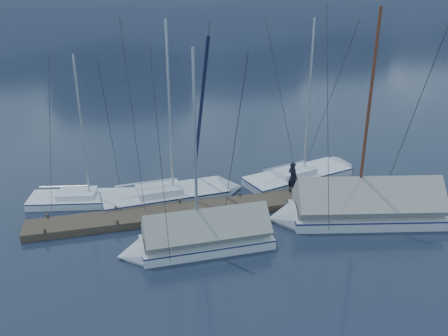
# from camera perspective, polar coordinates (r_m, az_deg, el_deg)

# --- Properties ---
(ground) EXTENTS (1000.00, 1000.00, 0.00)m
(ground) POSITION_cam_1_polar(r_m,az_deg,el_deg) (21.01, 1.39, -7.57)
(ground) COLOR black
(ground) RESTS_ON ground
(dock) EXTENTS (18.00, 1.50, 0.54)m
(dock) POSITION_cam_1_polar(r_m,az_deg,el_deg) (22.66, 0.00, -4.90)
(dock) COLOR #382D23
(dock) RESTS_ON ground
(mooring_posts) EXTENTS (15.12, 1.52, 0.35)m
(mooring_posts) POSITION_cam_1_polar(r_m,az_deg,el_deg) (22.44, -1.24, -4.50)
(mooring_posts) COLOR #382D23
(mooring_posts) RESTS_ON ground
(sailboat_open_left) EXTENTS (6.23, 2.93, 7.95)m
(sailboat_open_left) POSITION_cam_1_polar(r_m,az_deg,el_deg) (24.25, -14.82, -3.71)
(sailboat_open_left) COLOR silver
(sailboat_open_left) RESTS_ON ground
(sailboat_open_mid) EXTENTS (7.35, 3.09, 9.53)m
(sailboat_open_mid) POSITION_cam_1_polar(r_m,az_deg,el_deg) (24.06, -4.94, -3.14)
(sailboat_open_mid) COLOR silver
(sailboat_open_mid) RESTS_ON ground
(sailboat_open_right) EXTENTS (7.37, 3.81, 9.38)m
(sailboat_open_right) POSITION_cam_1_polar(r_m,az_deg,el_deg) (26.77, 10.38, -0.73)
(sailboat_open_right) COLOR silver
(sailboat_open_right) RESTS_ON ground
(sailboat_covered_near) EXTENTS (8.31, 4.09, 10.36)m
(sailboat_covered_near) POSITION_cam_1_polar(r_m,az_deg,el_deg) (22.46, 15.29, -4.85)
(sailboat_covered_near) COLOR silver
(sailboat_covered_near) RESTS_ON ground
(sailboat_covered_far) EXTENTS (6.38, 2.71, 8.91)m
(sailboat_covered_far) POSITION_cam_1_polar(r_m,az_deg,el_deg) (19.59, -3.58, -8.53)
(sailboat_covered_far) COLOR silver
(sailboat_covered_far) RESTS_ON ground
(person) EXTENTS (0.57, 0.68, 1.60)m
(person) POSITION_cam_1_polar(r_m,az_deg,el_deg) (23.68, 8.26, -1.14)
(person) COLOR black
(person) RESTS_ON dock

